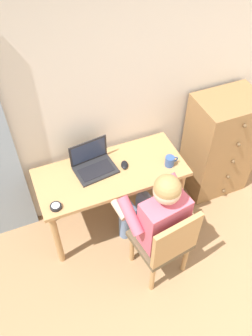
{
  "coord_description": "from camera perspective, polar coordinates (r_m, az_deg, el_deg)",
  "views": [
    {
      "loc": [
        -0.91,
        -0.04,
        2.93
      ],
      "look_at": [
        -0.18,
        1.75,
        0.83
      ],
      "focal_mm": 37.36,
      "sensor_mm": 36.0,
      "label": 1
    }
  ],
  "objects": [
    {
      "name": "wall_back",
      "position": [
        2.94,
        -0.13,
        12.62
      ],
      "size": [
        4.8,
        0.05,
        2.5
      ],
      "primitive_type": "cube",
      "color": "beige",
      "rests_on": "ground_plane"
    },
    {
      "name": "desk",
      "position": [
        3.05,
        -2.45,
        -1.93
      ],
      "size": [
        1.28,
        0.56,
        0.73
      ],
      "color": "tan",
      "rests_on": "ground_plane"
    },
    {
      "name": "dresser",
      "position": [
        3.57,
        15.0,
        3.58
      ],
      "size": [
        0.6,
        0.48,
        1.1
      ],
      "color": "olive",
      "rests_on": "ground_plane"
    },
    {
      "name": "chair",
      "position": [
        2.86,
        6.5,
        -11.94
      ],
      "size": [
        0.48,
        0.46,
        0.86
      ],
      "color": "brown",
      "rests_on": "ground_plane"
    },
    {
      "name": "person_seated",
      "position": [
        2.79,
        4.68,
        -7.28
      ],
      "size": [
        0.59,
        0.62,
        1.18
      ],
      "color": "#6B84AD",
      "rests_on": "ground_plane"
    },
    {
      "name": "laptop",
      "position": [
        2.97,
        -5.37,
        0.73
      ],
      "size": [
        0.37,
        0.29,
        0.24
      ],
      "color": "#232326",
      "rests_on": "desk"
    },
    {
      "name": "computer_mouse",
      "position": [
        2.99,
        -0.26,
        0.52
      ],
      "size": [
        0.09,
        0.11,
        0.03
      ],
      "primitive_type": "ellipsoid",
      "rotation": [
        0.0,
        0.0,
        -0.36
      ],
      "color": "black",
      "rests_on": "desk"
    },
    {
      "name": "desk_clock",
      "position": [
        2.77,
        -11.38,
        -6.19
      ],
      "size": [
        0.09,
        0.09,
        0.03
      ],
      "color": "black",
      "rests_on": "desk"
    },
    {
      "name": "coffee_mug",
      "position": [
        3.0,
        7.18,
        1.12
      ],
      "size": [
        0.12,
        0.08,
        0.09
      ],
      "color": "#33518C",
      "rests_on": "desk"
    }
  ]
}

